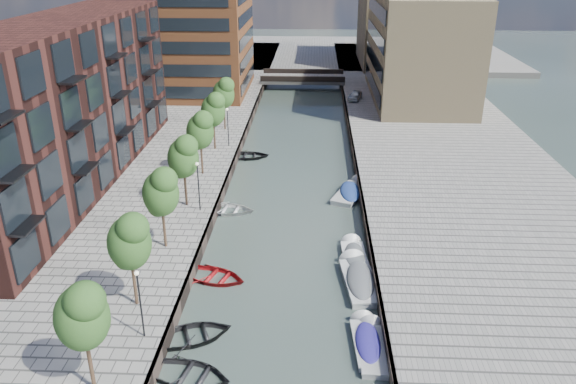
# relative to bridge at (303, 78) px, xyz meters

# --- Properties ---
(water) EXTENTS (300.00, 300.00, 0.00)m
(water) POSITION_rel_bridge_xyz_m (0.00, -32.00, -1.39)
(water) COLOR #38473F
(water) RESTS_ON ground
(quay_right) EXTENTS (20.00, 140.00, 1.00)m
(quay_right) POSITION_rel_bridge_xyz_m (16.00, -32.00, -0.89)
(quay_right) COLOR gray
(quay_right) RESTS_ON ground
(quay_wall_left) EXTENTS (0.25, 140.00, 1.00)m
(quay_wall_left) POSITION_rel_bridge_xyz_m (-6.10, -32.00, -0.89)
(quay_wall_left) COLOR #332823
(quay_wall_left) RESTS_ON ground
(quay_wall_right) EXTENTS (0.25, 140.00, 1.00)m
(quay_wall_right) POSITION_rel_bridge_xyz_m (6.10, -32.00, -0.89)
(quay_wall_right) COLOR #332823
(quay_wall_right) RESTS_ON ground
(far_closure) EXTENTS (80.00, 40.00, 1.00)m
(far_closure) POSITION_rel_bridge_xyz_m (0.00, 28.00, -0.89)
(far_closure) COLOR gray
(far_closure) RESTS_ON ground
(apartment_block) EXTENTS (8.00, 38.00, 14.00)m
(apartment_block) POSITION_rel_bridge_xyz_m (-20.00, -42.00, 6.61)
(apartment_block) COLOR black
(apartment_block) RESTS_ON quay_left
(tan_block_near) EXTENTS (12.00, 25.00, 14.00)m
(tan_block_near) POSITION_rel_bridge_xyz_m (16.00, -10.00, 6.61)
(tan_block_near) COLOR tan
(tan_block_near) RESTS_ON quay_right
(tan_block_far) EXTENTS (12.00, 20.00, 16.00)m
(tan_block_far) POSITION_rel_bridge_xyz_m (16.00, 16.00, 7.61)
(tan_block_far) COLOR tan
(tan_block_far) RESTS_ON quay_right
(bridge) EXTENTS (13.00, 6.00, 1.30)m
(bridge) POSITION_rel_bridge_xyz_m (0.00, 0.00, 0.00)
(bridge) COLOR gray
(bridge) RESTS_ON ground
(tree_0) EXTENTS (2.50, 2.50, 5.95)m
(tree_0) POSITION_rel_bridge_xyz_m (-8.50, -68.00, 3.92)
(tree_0) COLOR #382619
(tree_0) RESTS_ON quay_left
(tree_1) EXTENTS (2.50, 2.50, 5.95)m
(tree_1) POSITION_rel_bridge_xyz_m (-8.50, -61.00, 3.92)
(tree_1) COLOR #382619
(tree_1) RESTS_ON quay_left
(tree_2) EXTENTS (2.50, 2.50, 5.95)m
(tree_2) POSITION_rel_bridge_xyz_m (-8.50, -54.00, 3.92)
(tree_2) COLOR #382619
(tree_2) RESTS_ON quay_left
(tree_3) EXTENTS (2.50, 2.50, 5.95)m
(tree_3) POSITION_rel_bridge_xyz_m (-8.50, -47.00, 3.92)
(tree_3) COLOR #382619
(tree_3) RESTS_ON quay_left
(tree_4) EXTENTS (2.50, 2.50, 5.95)m
(tree_4) POSITION_rel_bridge_xyz_m (-8.50, -40.00, 3.92)
(tree_4) COLOR #382619
(tree_4) RESTS_ON quay_left
(tree_5) EXTENTS (2.50, 2.50, 5.95)m
(tree_5) POSITION_rel_bridge_xyz_m (-8.50, -33.00, 3.92)
(tree_5) COLOR #382619
(tree_5) RESTS_ON quay_left
(tree_6) EXTENTS (2.50, 2.50, 5.95)m
(tree_6) POSITION_rel_bridge_xyz_m (-8.50, -26.00, 3.92)
(tree_6) COLOR #382619
(tree_6) RESTS_ON quay_left
(lamp_0) EXTENTS (0.24, 0.24, 4.12)m
(lamp_0) POSITION_rel_bridge_xyz_m (-7.20, -64.00, 2.12)
(lamp_0) COLOR black
(lamp_0) RESTS_ON quay_left
(lamp_1) EXTENTS (0.24, 0.24, 4.12)m
(lamp_1) POSITION_rel_bridge_xyz_m (-7.20, -48.00, 2.12)
(lamp_1) COLOR black
(lamp_1) RESTS_ON quay_left
(lamp_2) EXTENTS (0.24, 0.24, 4.12)m
(lamp_2) POSITION_rel_bridge_xyz_m (-7.20, -32.00, 2.12)
(lamp_2) COLOR black
(lamp_2) RESTS_ON quay_left
(sloop_0) EXTENTS (5.14, 4.16, 0.94)m
(sloop_0) POSITION_rel_bridge_xyz_m (-4.35, -66.09, -1.39)
(sloop_0) COLOR black
(sloop_0) RESTS_ON ground
(sloop_1) EXTENTS (5.53, 4.80, 0.96)m
(sloop_1) POSITION_rel_bridge_xyz_m (-4.83, -62.90, -1.39)
(sloop_1) COLOR black
(sloop_1) RESTS_ON ground
(sloop_2) EXTENTS (5.26, 4.45, 0.93)m
(sloop_2) POSITION_rel_bridge_xyz_m (-4.65, -56.63, -1.39)
(sloop_2) COLOR #A01115
(sloop_2) RESTS_ON ground
(sloop_3) EXTENTS (4.94, 3.77, 0.96)m
(sloop_3) POSITION_rel_bridge_xyz_m (-5.31, -46.22, -1.39)
(sloop_3) COLOR silver
(sloop_3) RESTS_ON ground
(sloop_4) EXTENTS (4.91, 3.69, 0.97)m
(sloop_4) POSITION_rel_bridge_xyz_m (-5.13, -32.95, -1.39)
(sloop_4) COLOR black
(sloop_4) RESTS_ON ground
(motorboat_0) EXTENTS (1.80, 4.54, 1.49)m
(motorboat_0) POSITION_rel_bridge_xyz_m (5.07, -62.76, -1.21)
(motorboat_0) COLOR silver
(motorboat_0) RESTS_ON ground
(motorboat_1) EXTENTS (2.64, 5.94, 1.92)m
(motorboat_1) POSITION_rel_bridge_xyz_m (5.04, -56.45, -1.16)
(motorboat_1) COLOR silver
(motorboat_1) RESTS_ON ground
(motorboat_2) EXTENTS (1.66, 4.58, 1.52)m
(motorboat_2) POSITION_rel_bridge_xyz_m (5.41, -63.07, -1.30)
(motorboat_2) COLOR #BCBDBA
(motorboat_2) RESTS_ON ground
(motorboat_3) EXTENTS (3.80, 5.87, 1.85)m
(motorboat_3) POSITION_rel_bridge_xyz_m (5.40, -41.96, -1.16)
(motorboat_3) COLOR #B9B9B7
(motorboat_3) RESTS_ON ground
(motorboat_4) EXTENTS (1.84, 4.77, 1.57)m
(motorboat_4) POSITION_rel_bridge_xyz_m (4.92, -53.32, -1.20)
(motorboat_4) COLOR white
(motorboat_4) RESTS_ON ground
(car) EXTENTS (2.47, 4.03, 1.28)m
(car) POSITION_rel_bridge_xyz_m (7.50, -11.73, 0.25)
(car) COLOR silver
(car) RESTS_ON quay_right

